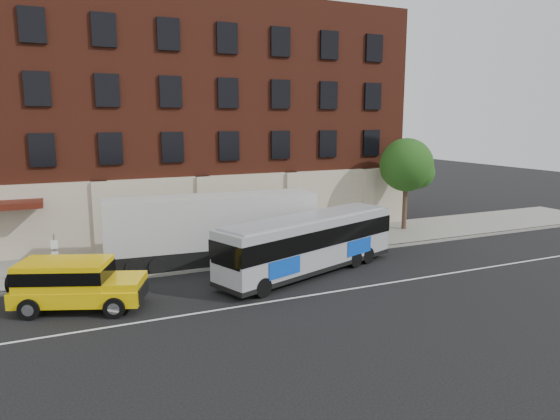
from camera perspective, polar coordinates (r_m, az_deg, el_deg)
name	(u,v)px	position (r m, az deg, el deg)	size (l,w,h in m)	color
ground	(283,304)	(21.41, 0.36, -10.55)	(120.00, 120.00, 0.00)	black
sidewalk	(218,252)	(29.43, -6.98, -4.69)	(60.00, 6.00, 0.15)	gray
kerb	(235,265)	(26.68, -5.04, -6.21)	(60.00, 0.25, 0.15)	gray
lane_line	(278,300)	(21.83, -0.20, -10.11)	(60.00, 0.12, 0.01)	silver
building	(181,119)	(36.11, -11.06, 9.97)	(30.00, 12.10, 15.00)	#5A2315
sign_pole	(55,257)	(25.11, -23.92, -4.84)	(0.30, 0.20, 2.50)	gray
street_tree	(407,167)	(35.44, 14.07, 4.71)	(3.60, 3.60, 6.20)	#39291C
city_bus	(309,242)	(25.18, 3.31, -3.58)	(10.71, 5.73, 2.90)	#96989E
yellow_suv	(73,282)	(22.13, -22.17, -7.45)	(5.41, 3.76, 2.02)	yellow
shipping_container	(213,230)	(26.93, -7.54, -2.29)	(11.13, 3.02, 3.67)	black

